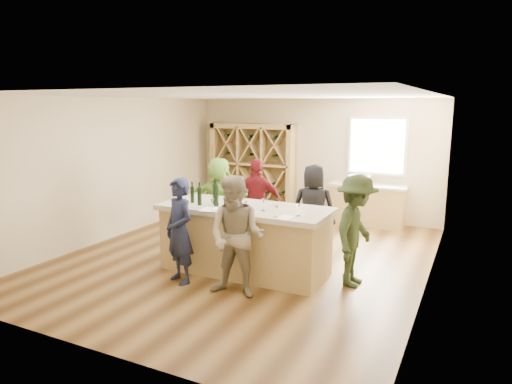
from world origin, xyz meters
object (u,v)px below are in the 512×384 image
at_px(person_near_left, 180,231).
at_px(person_far_left, 220,198).
at_px(person_far_mid, 257,203).
at_px(wine_bottle_b, 200,196).
at_px(wine_bottle_d, 216,196).
at_px(wine_bottle_a, 192,195).
at_px(person_near_right, 237,237).
at_px(wine_rack, 253,168).
at_px(tasting_counter_base, 245,242).
at_px(person_far_right, 313,209).
at_px(wine_bottle_c, 215,194).
at_px(person_server, 356,231).
at_px(sink, 359,180).

xyz_separation_m(person_near_left, person_far_left, (-0.66, 2.28, 0.02)).
bearing_deg(person_far_mid, wine_bottle_b, 66.10).
bearing_deg(wine_bottle_d, wine_bottle_a, 174.26).
distance_m(wine_bottle_b, person_near_right, 1.26).
distance_m(person_far_mid, person_far_left, 0.91).
relative_size(wine_rack, wine_bottle_d, 6.70).
relative_size(wine_rack, person_far_left, 1.34).
distance_m(tasting_counter_base, person_far_mid, 1.45).
distance_m(tasting_counter_base, person_far_left, 2.01).
relative_size(wine_bottle_d, person_far_right, 0.20).
height_order(wine_bottle_c, person_server, person_server).
distance_m(person_near_left, person_server, 2.61).
xyz_separation_m(wine_bottle_a, wine_bottle_b, (0.21, -0.10, 0.01)).
distance_m(wine_rack, wine_bottle_d, 4.31).
distance_m(person_near_right, person_far_mid, 2.36).
distance_m(wine_rack, person_far_right, 3.48).
bearing_deg(wine_bottle_b, wine_bottle_a, 153.35).
relative_size(wine_rack, wine_bottle_a, 8.32).
distance_m(wine_rack, person_server, 5.09).
relative_size(wine_bottle_c, person_near_right, 0.19).
bearing_deg(person_far_left, sink, -124.51).
distance_m(wine_bottle_d, person_near_right, 1.10).
bearing_deg(person_far_right, person_far_left, -11.33).
relative_size(sink, wine_bottle_a, 2.05).
distance_m(sink, tasting_counter_base, 3.96).
bearing_deg(person_far_left, wine_bottle_a, 114.53).
bearing_deg(tasting_counter_base, wine_bottle_c, -173.77).
bearing_deg(wine_bottle_b, tasting_counter_base, 19.18).
height_order(wine_bottle_c, person_near_left, person_near_left).
xyz_separation_m(wine_bottle_a, person_far_right, (1.54, 1.58, -0.40)).
bearing_deg(tasting_counter_base, person_near_right, -69.25).
bearing_deg(person_far_left, person_server, 166.93).
xyz_separation_m(wine_rack, wine_bottle_d, (1.40, -4.07, 0.14)).
bearing_deg(sink, wine_bottle_a, -114.30).
xyz_separation_m(tasting_counter_base, wine_bottle_c, (-0.51, -0.06, 0.74)).
xyz_separation_m(wine_rack, person_far_left, (0.47, -2.42, -0.28)).
bearing_deg(wine_bottle_b, person_far_left, 110.91).
xyz_separation_m(tasting_counter_base, person_far_left, (-1.34, 1.47, 0.32)).
bearing_deg(wine_bottle_c, tasting_counter_base, 6.23).
xyz_separation_m(wine_rack, person_far_right, (2.45, -2.45, -0.29)).
bearing_deg(wine_bottle_d, person_far_left, 119.31).
distance_m(tasting_counter_base, person_server, 1.77).
height_order(wine_rack, person_far_right, wine_rack).
bearing_deg(person_far_right, wine_bottle_d, 46.45).
height_order(tasting_counter_base, person_far_mid, person_far_mid).
relative_size(wine_rack, person_server, 1.32).
height_order(person_far_right, person_far_left, person_far_left).
bearing_deg(wine_bottle_b, person_near_right, -32.39).
bearing_deg(person_server, wine_bottle_b, 104.38).
xyz_separation_m(sink, wine_bottle_b, (-1.58, -4.06, 0.21)).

